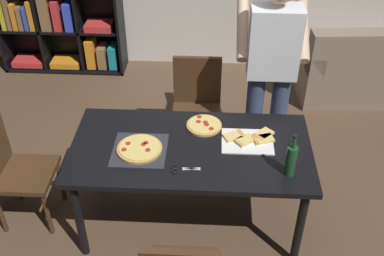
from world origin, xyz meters
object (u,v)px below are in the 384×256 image
(kitchen_scissors, at_px, (181,169))
(couch, at_px, (378,68))
(person_serving_pizza, at_px, (271,68))
(dining_table, at_px, (191,155))
(wine_bottle, at_px, (291,160))
(chair_left_end, at_px, (12,166))
(chair_far_side, at_px, (197,102))
(second_pizza_plain, at_px, (204,125))
(pepperoni_pizza_on_tray, at_px, (140,149))

(kitchen_scissors, bearing_deg, couch, 48.65)
(person_serving_pizza, bearing_deg, couch, 44.44)
(dining_table, relative_size, kitchen_scissors, 8.62)
(dining_table, height_order, couch, couch)
(wine_bottle, bearing_deg, chair_left_end, 173.02)
(chair_left_end, xyz_separation_m, wine_bottle, (1.97, -0.24, 0.36))
(wine_bottle, bearing_deg, person_serving_pizza, 93.91)
(chair_far_side, height_order, chair_left_end, same)
(wine_bottle, xyz_separation_m, second_pizza_plain, (-0.56, 0.48, -0.11))
(chair_far_side, bearing_deg, wine_bottle, -60.66)
(pepperoni_pizza_on_tray, xyz_separation_m, kitchen_scissors, (0.29, -0.18, -0.01))
(chair_left_end, relative_size, wine_bottle, 2.85)
(couch, relative_size, wine_bottle, 5.57)
(chair_far_side, height_order, wine_bottle, wine_bottle)
(couch, height_order, kitchen_scissors, couch)
(second_pizza_plain, bearing_deg, kitchen_scissors, -106.09)
(dining_table, bearing_deg, couch, 46.21)
(chair_far_side, bearing_deg, couch, 29.43)
(chair_left_end, bearing_deg, person_serving_pizza, 19.93)
(chair_far_side, distance_m, second_pizza_plain, 0.72)
(kitchen_scissors, bearing_deg, second_pizza_plain, 73.91)
(person_serving_pizza, xyz_separation_m, second_pizza_plain, (-0.50, -0.45, -0.24))
(person_serving_pizza, bearing_deg, chair_left_end, -160.07)
(chair_far_side, bearing_deg, kitchen_scissors, -92.69)
(chair_far_side, bearing_deg, chair_left_end, -145.43)
(chair_left_end, distance_m, couch, 3.80)
(kitchen_scissors, relative_size, second_pizza_plain, 0.75)
(dining_table, xyz_separation_m, pepperoni_pizza_on_tray, (-0.35, -0.06, 0.09))
(chair_far_side, relative_size, kitchen_scissors, 4.63)
(couch, distance_m, pepperoni_pizza_on_tray, 3.08)
(chair_left_end, height_order, couch, chair_left_end)
(dining_table, xyz_separation_m, kitchen_scissors, (-0.05, -0.24, 0.08))
(couch, height_order, wine_bottle, wine_bottle)
(kitchen_scissors, bearing_deg, dining_table, 77.25)
(chair_far_side, xyz_separation_m, pepperoni_pizza_on_tray, (-0.35, -0.98, 0.25))
(wine_bottle, bearing_deg, kitchen_scissors, 179.82)
(chair_far_side, bearing_deg, second_pizza_plain, -82.90)
(pepperoni_pizza_on_tray, relative_size, kitchen_scissors, 1.91)
(chair_left_end, bearing_deg, wine_bottle, -6.98)
(person_serving_pizza, bearing_deg, kitchen_scissors, -124.44)
(pepperoni_pizza_on_tray, distance_m, second_pizza_plain, 0.53)
(chair_far_side, xyz_separation_m, chair_left_end, (-1.32, -0.91, 0.00))
(dining_table, relative_size, chair_far_side, 1.86)
(chair_left_end, relative_size, pepperoni_pizza_on_tray, 2.43)
(kitchen_scissors, bearing_deg, person_serving_pizza, 55.56)
(second_pizza_plain, bearing_deg, wine_bottle, -40.40)
(dining_table, distance_m, second_pizza_plain, 0.27)
(chair_left_end, xyz_separation_m, couch, (3.23, 1.99, -0.21))
(wine_bottle, height_order, kitchen_scissors, wine_bottle)
(couch, bearing_deg, wine_bottle, -119.41)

